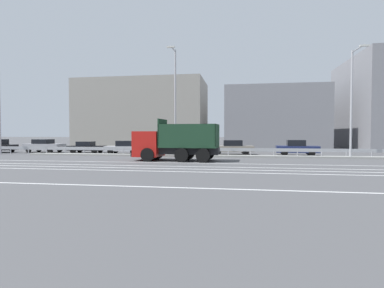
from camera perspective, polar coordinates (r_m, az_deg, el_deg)
ground_plane at (r=25.76m, az=2.05°, el=-2.76°), size 320.00×320.00×0.00m
lane_strip_0 at (r=21.92m, az=-3.84°, el=-3.59°), size 63.42×0.16×0.01m
lane_strip_1 at (r=19.74m, az=-5.27°, el=-4.21°), size 63.42×0.16×0.01m
lane_strip_2 at (r=18.45m, az=-6.29°, el=-4.64°), size 63.42×0.16×0.01m
lane_strip_3 at (r=17.18m, az=-7.45°, el=-5.14°), size 63.42×0.16×0.01m
lane_strip_4 at (r=12.61m, az=-13.74°, el=-7.76°), size 63.42×0.16×0.01m
median_island at (r=27.55m, az=2.49°, el=-2.27°), size 34.88×1.10×0.18m
median_guardrail at (r=28.65m, az=2.74°, el=-1.14°), size 63.42×0.09×0.78m
dump_truck at (r=23.81m, az=-4.79°, el=-0.24°), size 6.81×2.88×3.28m
median_road_sign at (r=28.34m, az=-6.56°, el=-0.24°), size 0.65×0.16×2.03m
street_lamp_1 at (r=28.18m, az=-3.26°, el=8.69°), size 0.70×1.92×9.94m
street_lamp_2 at (r=28.83m, az=28.23°, el=7.63°), size 0.71×2.36×9.16m
parked_car_1 at (r=37.88m, az=-26.35°, el=-0.31°), size 4.44×2.00×1.50m
parked_car_2 at (r=35.07m, az=-19.45°, el=-0.55°), size 3.96×1.96×1.27m
parked_car_3 at (r=32.64m, az=-12.75°, el=-0.60°), size 4.02×2.03×1.38m
parked_car_4 at (r=31.28m, az=-3.91°, el=-0.55°), size 4.53×2.08×1.45m
parked_car_5 at (r=30.81m, az=7.56°, el=-0.64°), size 4.59×2.19×1.47m
parked_car_6 at (r=30.86m, az=19.34°, el=-0.70°), size 4.06×1.95×1.52m
background_building_0 at (r=49.58m, az=-9.20°, el=5.58°), size 19.87×10.56×10.54m
background_building_1 at (r=47.26m, az=14.86°, el=4.51°), size 13.59×15.11×8.56m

